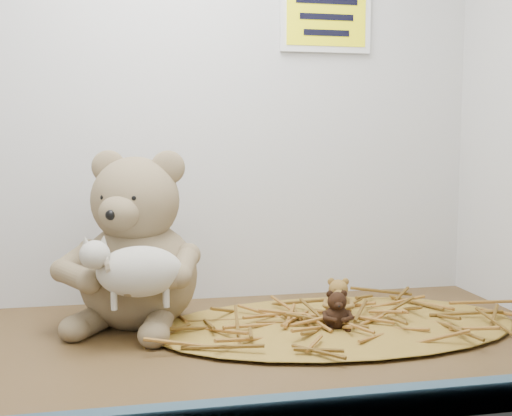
{
  "coord_description": "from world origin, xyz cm",
  "views": [
    {
      "loc": [
        -9.29,
        -93.6,
        31.42
      ],
      "look_at": [
        10.89,
        4.21,
        20.62
      ],
      "focal_mm": 45.0,
      "sensor_mm": 36.0,
      "label": 1
    }
  ],
  "objects": [
    {
      "name": "alcove_shell",
      "position": [
        0.0,
        9.0,
        45.0
      ],
      "size": [
        120.4,
        60.2,
        90.4
      ],
      "color": "#443117",
      "rests_on": "ground"
    },
    {
      "name": "straw_bed",
      "position": [
        25.05,
        5.71,
        0.6
      ],
      "size": [
        61.79,
        35.88,
        1.2
      ],
      "primitive_type": "ellipsoid",
      "color": "brown",
      "rests_on": "shelf_floor"
    },
    {
      "name": "main_teddy",
      "position": [
        -7.27,
        14.02,
        14.77
      ],
      "size": [
        32.13,
        32.78,
        29.54
      ],
      "primitive_type": null,
      "rotation": [
        0.0,
        0.0,
        -0.43
      ],
      "color": "#8C8056",
      "rests_on": "shelf_floor"
    },
    {
      "name": "toy_lamb",
      "position": [
        -7.27,
        3.43,
        11.41
      ],
      "size": [
        16.87,
        10.3,
        10.9
      ],
      "primitive_type": null,
      "color": "#B4AEA1",
      "rests_on": "main_teddy"
    },
    {
      "name": "mini_teddy_tan",
      "position": [
        26.29,
        9.01,
        4.6
      ],
      "size": [
        6.91,
        7.12,
        6.8
      ],
      "primitive_type": null,
      "rotation": [
        0.0,
        0.0,
        -0.29
      ],
      "color": "olive",
      "rests_on": "straw_bed"
    },
    {
      "name": "mini_teddy_brown",
      "position": [
        23.8,
        2.41,
        4.35
      ],
      "size": [
        5.87,
        6.1,
        6.31
      ],
      "primitive_type": null,
      "rotation": [
        0.0,
        0.0,
        -0.16
      ],
      "color": "black",
      "rests_on": "straw_bed"
    },
    {
      "name": "wall_sign",
      "position": [
        30.0,
        29.4,
        55.0
      ],
      "size": [
        16.0,
        1.2,
        11.0
      ],
      "primitive_type": "cube",
      "color": "#FFF80D",
      "rests_on": "back_wall"
    }
  ]
}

